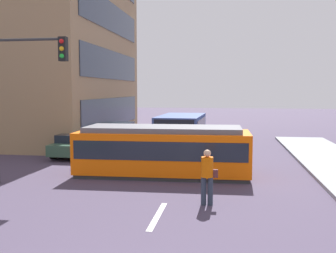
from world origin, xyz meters
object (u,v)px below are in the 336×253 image
at_px(city_bus, 181,128).
at_px(parked_sedan_mid, 80,144).
at_px(pedestrian_crossing, 207,174).
at_px(streetcar_tram, 163,150).
at_px(parked_sedan_far, 120,131).
at_px(traffic_light_mast, 22,81).

xyz_separation_m(city_bus, parked_sedan_mid, (-4.80, -4.42, -0.45)).
bearing_deg(pedestrian_crossing, streetcar_tram, 116.60).
distance_m(parked_sedan_mid, parked_sedan_far, 6.72).
xyz_separation_m(pedestrian_crossing, traffic_light_mast, (-6.69, 1.60, 2.82)).
relative_size(pedestrian_crossing, parked_sedan_far, 0.37).
bearing_deg(parked_sedan_mid, streetcar_tram, -38.08).
height_order(city_bus, pedestrian_crossing, city_bus).
bearing_deg(traffic_light_mast, parked_sedan_mid, 93.10).
xyz_separation_m(pedestrian_crossing, parked_sedan_far, (-6.79, 14.62, -0.32)).
height_order(streetcar_tram, parked_sedan_far, streetcar_tram).
height_order(streetcar_tram, pedestrian_crossing, streetcar_tram).
bearing_deg(pedestrian_crossing, city_bus, 100.28).
bearing_deg(parked_sedan_mid, parked_sedan_far, 87.95).
relative_size(pedestrian_crossing, traffic_light_mast, 0.31).
bearing_deg(parked_sedan_mid, city_bus, 42.65).
relative_size(parked_sedan_mid, parked_sedan_far, 0.95).
bearing_deg(traffic_light_mast, pedestrian_crossing, -13.48).
bearing_deg(streetcar_tram, city_bus, 91.78).
height_order(parked_sedan_mid, traffic_light_mast, traffic_light_mast).
distance_m(streetcar_tram, parked_sedan_far, 11.72).
xyz_separation_m(streetcar_tram, parked_sedan_mid, (-5.06, 3.96, -0.39)).
relative_size(parked_sedan_mid, traffic_light_mast, 0.78).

